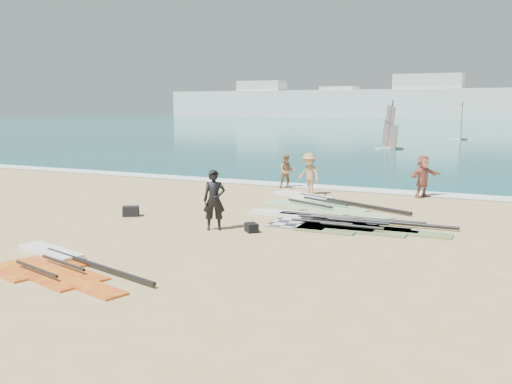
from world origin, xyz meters
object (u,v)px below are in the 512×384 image
at_px(gear_bag_far, 251,228).
at_px(beachgoer_mid, 309,174).
at_px(beachgoer_right, 423,176).
at_px(rig_green, 317,202).
at_px(gear_bag_near, 131,211).
at_px(person_wetsuit, 214,200).
at_px(rig_grey, 315,220).
at_px(beachgoer_left, 287,171).
at_px(rig_red, 56,263).
at_px(rig_orange, 344,223).

bearing_deg(gear_bag_far, beachgoer_mid, 97.62).
bearing_deg(beachgoer_right, rig_green, 166.92).
bearing_deg(gear_bag_near, beachgoer_mid, 61.93).
bearing_deg(gear_bag_near, person_wetsuit, -9.88).
distance_m(rig_grey, gear_bag_near, 6.08).
relative_size(rig_green, gear_bag_near, 11.75).
distance_m(person_wetsuit, beachgoer_mid, 7.54).
xyz_separation_m(rig_grey, beachgoer_mid, (-2.09, 5.05, 0.81)).
relative_size(rig_grey, person_wetsuit, 3.22).
height_order(rig_green, beachgoer_mid, beachgoer_mid).
xyz_separation_m(gear_bag_near, beachgoer_left, (2.17, 8.19, 0.59)).
bearing_deg(rig_red, beachgoer_right, 82.43).
bearing_deg(person_wetsuit, beachgoer_right, 34.02).
distance_m(gear_bag_near, beachgoer_right, 11.49).
relative_size(rig_green, beachgoer_right, 3.57).
bearing_deg(beachgoer_right, gear_bag_far, -167.67).
distance_m(rig_grey, beachgoer_right, 6.76).
bearing_deg(beachgoer_left, beachgoer_right, -29.74).
bearing_deg(beachgoer_right, beachgoer_mid, 139.95).
relative_size(person_wetsuit, beachgoer_right, 1.04).
relative_size(gear_bag_far, beachgoer_right, 0.25).
xyz_separation_m(rig_grey, rig_green, (-1.07, 3.20, 0.00)).
height_order(beachgoer_left, beachgoer_right, beachgoer_right).
height_order(rig_grey, beachgoer_left, beachgoer_left).
distance_m(rig_grey, rig_green, 3.38).
xyz_separation_m(gear_bag_far, person_wetsuit, (-1.12, -0.20, 0.76)).
distance_m(gear_bag_near, gear_bag_far, 4.69).
bearing_deg(rig_red, rig_orange, 73.07).
distance_m(rig_orange, rig_red, 8.58).
relative_size(rig_orange, gear_bag_near, 10.88).
relative_size(rig_grey, beachgoer_left, 3.79).
bearing_deg(beachgoer_mid, rig_red, -72.36).
height_order(rig_green, person_wetsuit, person_wetsuit).
bearing_deg(rig_grey, gear_bag_far, -118.43).
relative_size(rig_grey, beachgoer_right, 3.35).
bearing_deg(rig_orange, beachgoer_mid, 119.84).
bearing_deg(rig_orange, person_wetsuit, -144.94).
bearing_deg(person_wetsuit, rig_orange, 6.91).
xyz_separation_m(gear_bag_near, gear_bag_far, (4.67, -0.42, -0.03)).
height_order(rig_red, gear_bag_near, gear_bag_near).
height_order(rig_red, beachgoer_mid, beachgoer_mid).
bearing_deg(gear_bag_far, person_wetsuit, -169.64).
distance_m(gear_bag_near, beachgoer_left, 8.50).
distance_m(rig_red, gear_bag_far, 5.68).
height_order(rig_green, gear_bag_near, gear_bag_near).
relative_size(gear_bag_near, person_wetsuit, 0.29).
bearing_deg(beachgoer_right, rig_grey, -165.92).
bearing_deg(rig_red, beachgoer_mid, 98.61).
distance_m(rig_green, rig_red, 10.89).
distance_m(rig_green, beachgoer_mid, 2.26).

